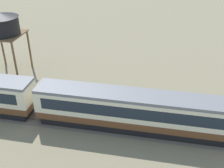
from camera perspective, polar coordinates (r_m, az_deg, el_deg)
name	(u,v)px	position (r m, az deg, el deg)	size (l,w,h in m)	color
passenger_train	(38,99)	(31.73, -14.83, -2.94)	(90.46, 3.10, 4.26)	brown
railway_track	(55,118)	(32.39, -11.49, -6.80)	(149.34, 3.60, 0.04)	#665B51
water_tower	(3,25)	(41.25, -21.36, 11.06)	(4.90, 4.90, 8.72)	brown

